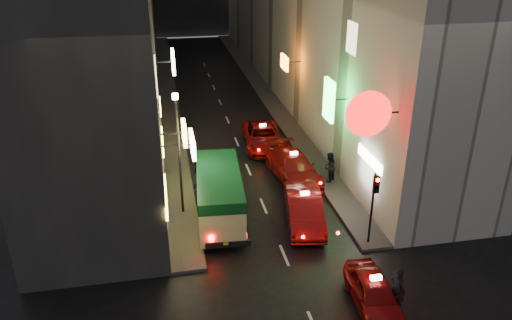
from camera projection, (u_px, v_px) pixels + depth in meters
sidewalk_left at (168, 94)px, 44.23m from camera, size 1.50×52.00×0.15m
sidewalk_right at (262, 89)px, 45.72m from camera, size 1.50×52.00×0.15m
minibus at (219, 191)px, 24.31m from camera, size 2.52×6.13×2.58m
taxi_near at (374, 291)px, 18.83m from camera, size 2.27×4.92×1.70m
taxi_second at (304, 207)px, 24.37m from camera, size 3.26×6.04×1.99m
taxi_third at (294, 165)px, 28.79m from camera, size 2.87×5.86×1.97m
taxi_far at (263, 135)px, 33.13m from camera, size 2.58×5.52×1.88m
pedestrian_crossing at (398, 286)px, 18.62m from camera, size 0.69×0.83×2.14m
pedestrian_sidewalk at (329, 165)px, 28.14m from camera, size 0.87×0.86×2.00m
traffic_light at (375, 194)px, 21.80m from camera, size 0.26×0.43×3.50m
lamp_post at (179, 147)px, 23.98m from camera, size 0.28×0.28×6.22m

